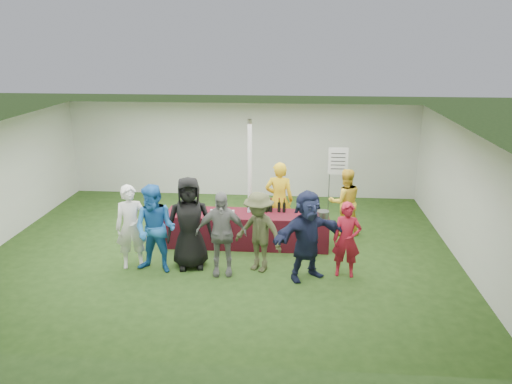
# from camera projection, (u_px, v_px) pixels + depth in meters

# --- Properties ---
(ground) EXTENTS (60.00, 60.00, 0.00)m
(ground) POSITION_uv_depth(u_px,v_px,m) (222.00, 250.00, 10.98)
(ground) COLOR #284719
(ground) RESTS_ON ground
(tent) EXTENTS (10.00, 10.00, 10.00)m
(tent) POSITION_uv_depth(u_px,v_px,m) (250.00, 177.00, 11.68)
(tent) COLOR white
(tent) RESTS_ON ground
(serving_table) EXTENTS (3.60, 0.80, 0.75)m
(serving_table) POSITION_uv_depth(u_px,v_px,m) (247.00, 229.00, 11.14)
(serving_table) COLOR #541017
(serving_table) RESTS_ON ground
(wine_bottles) EXTENTS (0.54, 0.11, 0.32)m
(wine_bottles) POSITION_uv_depth(u_px,v_px,m) (273.00, 207.00, 11.09)
(wine_bottles) COLOR black
(wine_bottles) RESTS_ON serving_table
(wine_glasses) EXTENTS (1.22, 0.09, 0.16)m
(wine_glasses) POSITION_uv_depth(u_px,v_px,m) (205.00, 212.00, 10.80)
(wine_glasses) COLOR silver
(wine_glasses) RESTS_ON serving_table
(water_bottle) EXTENTS (0.07, 0.07, 0.23)m
(water_bottle) POSITION_uv_depth(u_px,v_px,m) (249.00, 208.00, 11.07)
(water_bottle) COLOR silver
(water_bottle) RESTS_ON serving_table
(bar_towel) EXTENTS (0.25, 0.18, 0.03)m
(bar_towel) POSITION_uv_depth(u_px,v_px,m) (315.00, 214.00, 10.95)
(bar_towel) COLOR white
(bar_towel) RESTS_ON serving_table
(dump_bucket) EXTENTS (0.26, 0.26, 0.18)m
(dump_bucket) POSITION_uv_depth(u_px,v_px,m) (323.00, 215.00, 10.66)
(dump_bucket) COLOR slate
(dump_bucket) RESTS_ON serving_table
(wine_list_sign) EXTENTS (0.50, 0.03, 1.80)m
(wine_list_sign) POSITION_uv_depth(u_px,v_px,m) (338.00, 166.00, 12.75)
(wine_list_sign) COLOR slate
(wine_list_sign) RESTS_ON ground
(staff_pourer) EXTENTS (0.67, 0.46, 1.79)m
(staff_pourer) POSITION_uv_depth(u_px,v_px,m) (279.00, 200.00, 11.46)
(staff_pourer) COLOR gold
(staff_pourer) RESTS_ON ground
(staff_back) EXTENTS (0.87, 0.73, 1.59)m
(staff_back) POSITION_uv_depth(u_px,v_px,m) (345.00, 202.00, 11.63)
(staff_back) COLOR yellow
(staff_back) RESTS_ON ground
(customer_0) EXTENTS (0.73, 0.60, 1.72)m
(customer_0) POSITION_uv_depth(u_px,v_px,m) (131.00, 227.00, 9.94)
(customer_0) COLOR white
(customer_0) RESTS_ON ground
(customer_1) EXTENTS (0.97, 0.82, 1.78)m
(customer_1) POSITION_uv_depth(u_px,v_px,m) (155.00, 229.00, 9.74)
(customer_1) COLOR blue
(customer_1) RESTS_ON ground
(customer_2) EXTENTS (1.04, 0.80, 1.89)m
(customer_2) POSITION_uv_depth(u_px,v_px,m) (189.00, 223.00, 9.91)
(customer_2) COLOR black
(customer_2) RESTS_ON ground
(customer_3) EXTENTS (1.03, 0.51, 1.69)m
(customer_3) POSITION_uv_depth(u_px,v_px,m) (221.00, 233.00, 9.64)
(customer_3) COLOR slate
(customer_3) RESTS_ON ground
(customer_4) EXTENTS (1.22, 1.04, 1.63)m
(customer_4) POSITION_uv_depth(u_px,v_px,m) (259.00, 232.00, 9.80)
(customer_4) COLOR #474A2C
(customer_4) RESTS_ON ground
(customer_5) EXTENTS (1.67, 1.31, 1.77)m
(customer_5) POSITION_uv_depth(u_px,v_px,m) (307.00, 235.00, 9.46)
(customer_5) COLOR #1A213F
(customer_5) RESTS_ON ground
(customer_6) EXTENTS (0.58, 0.41, 1.50)m
(customer_6) POSITION_uv_depth(u_px,v_px,m) (347.00, 240.00, 9.60)
(customer_6) COLOR maroon
(customer_6) RESTS_ON ground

